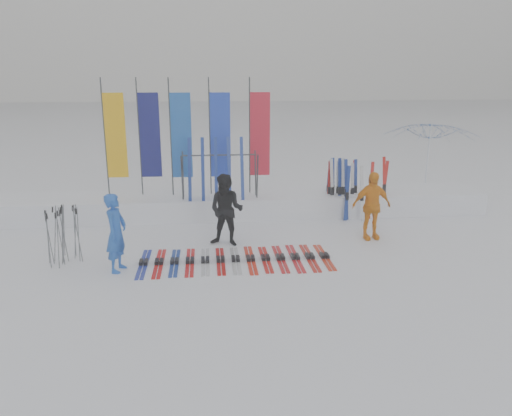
{
  "coord_description": "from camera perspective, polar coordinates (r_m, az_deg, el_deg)",
  "views": [
    {
      "loc": [
        -0.88,
        -9.08,
        3.96
      ],
      "look_at": [
        0.2,
        1.6,
        1.0
      ],
      "focal_mm": 35.0,
      "sensor_mm": 36.0,
      "label": 1
    }
  ],
  "objects": [
    {
      "name": "snow_bank",
      "position": [
        14.19,
        -2.02,
        0.45
      ],
      "size": [
        14.0,
        1.6,
        0.6
      ],
      "primitive_type": "cube",
      "color": "white",
      "rests_on": "ground"
    },
    {
      "name": "tent_canopy",
      "position": [
        16.36,
        19.14,
        5.08
      ],
      "size": [
        2.84,
        2.89,
        2.53
      ],
      "primitive_type": "imported",
      "rotation": [
        0.0,
        0.0,
        0.03
      ],
      "color": "white",
      "rests_on": "ground"
    },
    {
      "name": "pole_cluster",
      "position": [
        11.33,
        -21.2,
        -2.92
      ],
      "size": [
        0.7,
        0.79,
        1.25
      ],
      "color": "#595B60",
      "rests_on": "ground"
    },
    {
      "name": "ski_row",
      "position": [
        10.82,
        -2.39,
        -5.87
      ],
      "size": [
        4.08,
        1.69,
        0.07
      ],
      "color": "#152696",
      "rests_on": "ground"
    },
    {
      "name": "ground",
      "position": [
        9.95,
        -0.22,
        -8.04
      ],
      "size": [
        120.0,
        120.0,
        0.0
      ],
      "primitive_type": "plane",
      "color": "white",
      "rests_on": "ground"
    },
    {
      "name": "upright_skis",
      "position": [
        14.22,
        10.62,
        2.25
      ],
      "size": [
        1.72,
        1.14,
        1.68
      ],
      "color": "silver",
      "rests_on": "ground"
    },
    {
      "name": "ski_rack",
      "position": [
        13.54,
        -4.18,
        4.4
      ],
      "size": [
        2.04,
        0.8,
        1.23
      ],
      "color": "#383A3F",
      "rests_on": "ground"
    },
    {
      "name": "person_blue",
      "position": [
        10.44,
        -15.7,
        -2.75
      ],
      "size": [
        0.52,
        0.67,
        1.62
      ],
      "primitive_type": "imported",
      "rotation": [
        0.0,
        0.0,
        1.32
      ],
      "color": "blue",
      "rests_on": "ground"
    },
    {
      "name": "person_black",
      "position": [
        11.56,
        -3.4,
        -0.25
      ],
      "size": [
        0.99,
        0.88,
        1.69
      ],
      "primitive_type": "imported",
      "rotation": [
        0.0,
        0.0,
        -0.34
      ],
      "color": "black",
      "rests_on": "ground"
    },
    {
      "name": "person_yellow",
      "position": [
        12.31,
        13.05,
        0.26
      ],
      "size": [
        1.01,
        0.51,
        1.66
      ],
      "primitive_type": "imported",
      "rotation": [
        0.0,
        0.0,
        0.11
      ],
      "color": "orange",
      "rests_on": "ground"
    },
    {
      "name": "feather_flags",
      "position": [
        13.95,
        -8.16,
        8.19
      ],
      "size": [
        4.53,
        0.19,
        3.2
      ],
      "color": "#383A3F",
      "rests_on": "ground"
    }
  ]
}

